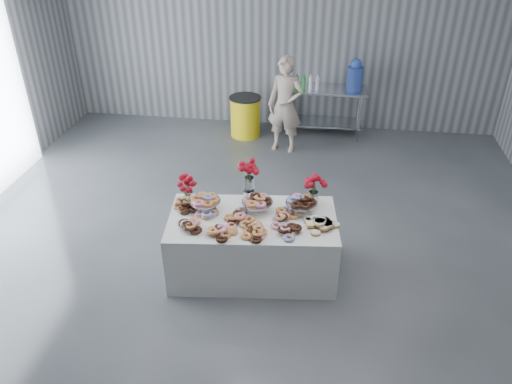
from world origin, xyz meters
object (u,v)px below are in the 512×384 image
Objects in this scene: display_table at (253,245)px; trash_barrel at (245,116)px; prep_table at (324,103)px; person at (285,105)px; water_jug at (355,76)px.

display_table is 3.87m from trash_barrel.
prep_table reaches higher than display_table.
person reaches higher than prep_table.
person reaches higher than trash_barrel.
water_jug reaches higher than trash_barrel.
trash_barrel is (-1.41, -0.24, -0.25)m from prep_table.
display_table is at bearing -78.44° from person.
trash_barrel is (-1.91, -0.24, -0.78)m from water_jug.
person is 2.22× the size of trash_barrel.
person reaches higher than water_jug.
water_jug is 0.75× the size of trash_barrel.
trash_barrel is at bearing -172.84° from water_jug.
prep_table is at bearing 61.80° from person.
display_table is at bearing -106.69° from water_jug.
display_table is 3.43× the size of water_jug.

